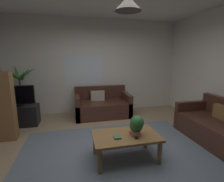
{
  "coord_description": "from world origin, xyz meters",
  "views": [
    {
      "loc": [
        -0.68,
        -2.6,
        1.65
      ],
      "look_at": [
        0.0,
        0.3,
        1.05
      ],
      "focal_mm": 26.4,
      "sensor_mm": 36.0,
      "label": 1
    }
  ],
  "objects_px": {
    "book_on_table_0": "(117,137)",
    "tv_stand": "(19,116)",
    "potted_palm_corner": "(22,95)",
    "tv": "(16,96)",
    "potted_plant_on_table": "(136,124)",
    "pendant_lamp": "(128,3)",
    "couch_under_window": "(102,106)",
    "couch_right_side": "(217,127)",
    "remote_on_table_0": "(136,136)",
    "coffee_table": "(126,139)"
  },
  "relations": [
    {
      "from": "pendant_lamp",
      "to": "potted_plant_on_table",
      "type": "bearing_deg",
      "value": -15.4
    },
    {
      "from": "book_on_table_0",
      "to": "potted_plant_on_table",
      "type": "distance_m",
      "value": 0.37
    },
    {
      "from": "couch_right_side",
      "to": "remote_on_table_0",
      "type": "bearing_deg",
      "value": -81.13
    },
    {
      "from": "couch_under_window",
      "to": "remote_on_table_0",
      "type": "height_order",
      "value": "couch_under_window"
    },
    {
      "from": "book_on_table_0",
      "to": "tv",
      "type": "height_order",
      "value": "tv"
    },
    {
      "from": "coffee_table",
      "to": "remote_on_table_0",
      "type": "height_order",
      "value": "remote_on_table_0"
    },
    {
      "from": "couch_under_window",
      "to": "couch_right_side",
      "type": "distance_m",
      "value": 2.82
    },
    {
      "from": "tv_stand",
      "to": "tv",
      "type": "distance_m",
      "value": 0.51
    },
    {
      "from": "couch_under_window",
      "to": "potted_palm_corner",
      "type": "xyz_separation_m",
      "value": [
        -2.14,
        0.2,
        0.41
      ]
    },
    {
      "from": "potted_plant_on_table",
      "to": "tv_stand",
      "type": "distance_m",
      "value": 3.05
    },
    {
      "from": "book_on_table_0",
      "to": "potted_palm_corner",
      "type": "relative_size",
      "value": 0.08
    },
    {
      "from": "couch_right_side",
      "to": "book_on_table_0",
      "type": "bearing_deg",
      "value": -83.1
    },
    {
      "from": "remote_on_table_0",
      "to": "tv_stand",
      "type": "xyz_separation_m",
      "value": [
        -2.27,
        2.03,
        -0.19
      ]
    },
    {
      "from": "tv_stand",
      "to": "book_on_table_0",
      "type": "bearing_deg",
      "value": -45.28
    },
    {
      "from": "remote_on_table_0",
      "to": "tv",
      "type": "relative_size",
      "value": 0.2
    },
    {
      "from": "book_on_table_0",
      "to": "potted_plant_on_table",
      "type": "height_order",
      "value": "potted_plant_on_table"
    },
    {
      "from": "couch_under_window",
      "to": "book_on_table_0",
      "type": "distance_m",
      "value": 2.26
    },
    {
      "from": "potted_palm_corner",
      "to": "remote_on_table_0",
      "type": "bearing_deg",
      "value": -47.26
    },
    {
      "from": "coffee_table",
      "to": "remote_on_table_0",
      "type": "bearing_deg",
      "value": -38.8
    },
    {
      "from": "potted_palm_corner",
      "to": "book_on_table_0",
      "type": "bearing_deg",
      "value": -50.81
    },
    {
      "from": "book_on_table_0",
      "to": "remote_on_table_0",
      "type": "height_order",
      "value": "book_on_table_0"
    },
    {
      "from": "coffee_table",
      "to": "pendant_lamp",
      "type": "relative_size",
      "value": 2.12
    },
    {
      "from": "coffee_table",
      "to": "potted_plant_on_table",
      "type": "bearing_deg",
      "value": -15.4
    },
    {
      "from": "potted_plant_on_table",
      "to": "pendant_lamp",
      "type": "distance_m",
      "value": 1.79
    },
    {
      "from": "coffee_table",
      "to": "potted_plant_on_table",
      "type": "distance_m",
      "value": 0.3
    },
    {
      "from": "couch_under_window",
      "to": "coffee_table",
      "type": "xyz_separation_m",
      "value": [
        0.02,
        -2.17,
        0.09
      ]
    },
    {
      "from": "tv_stand",
      "to": "pendant_lamp",
      "type": "xyz_separation_m",
      "value": [
        2.14,
        -1.92,
        2.14
      ]
    },
    {
      "from": "tv",
      "to": "couch_under_window",
      "type": "bearing_deg",
      "value": 7.33
    },
    {
      "from": "book_on_table_0",
      "to": "tv_stand",
      "type": "relative_size",
      "value": 0.13
    },
    {
      "from": "couch_under_window",
      "to": "potted_plant_on_table",
      "type": "height_order",
      "value": "couch_under_window"
    },
    {
      "from": "tv_stand",
      "to": "tv",
      "type": "height_order",
      "value": "tv"
    },
    {
      "from": "couch_right_side",
      "to": "coffee_table",
      "type": "distance_m",
      "value": 2.0
    },
    {
      "from": "potted_plant_on_table",
      "to": "pendant_lamp",
      "type": "relative_size",
      "value": 0.66
    },
    {
      "from": "couch_under_window",
      "to": "remote_on_table_0",
      "type": "distance_m",
      "value": 2.29
    },
    {
      "from": "couch_right_side",
      "to": "tv_stand",
      "type": "bearing_deg",
      "value": -112.81
    },
    {
      "from": "tv_stand",
      "to": "pendant_lamp",
      "type": "distance_m",
      "value": 3.59
    },
    {
      "from": "couch_under_window",
      "to": "pendant_lamp",
      "type": "xyz_separation_m",
      "value": [
        0.02,
        -2.17,
        2.12
      ]
    },
    {
      "from": "tv",
      "to": "pendant_lamp",
      "type": "bearing_deg",
      "value": -41.59
    },
    {
      "from": "couch_right_side",
      "to": "book_on_table_0",
      "type": "xyz_separation_m",
      "value": [
        -2.15,
        -0.26,
        0.17
      ]
    },
    {
      "from": "couch_right_side",
      "to": "potted_palm_corner",
      "type": "relative_size",
      "value": 0.99
    },
    {
      "from": "couch_under_window",
      "to": "book_on_table_0",
      "type": "bearing_deg",
      "value": -93.79
    },
    {
      "from": "tv",
      "to": "potted_plant_on_table",
      "type": "bearing_deg",
      "value": -40.18
    },
    {
      "from": "couch_under_window",
      "to": "couch_right_side",
      "type": "height_order",
      "value": "same"
    },
    {
      "from": "book_on_table_0",
      "to": "tv",
      "type": "relative_size",
      "value": 0.14
    },
    {
      "from": "potted_palm_corner",
      "to": "tv_stand",
      "type": "bearing_deg",
      "value": -88.07
    },
    {
      "from": "potted_plant_on_table",
      "to": "tv",
      "type": "relative_size",
      "value": 0.41
    },
    {
      "from": "potted_plant_on_table",
      "to": "pendant_lamp",
      "type": "bearing_deg",
      "value": 164.6
    },
    {
      "from": "potted_plant_on_table",
      "to": "tv_stand",
      "type": "height_order",
      "value": "potted_plant_on_table"
    },
    {
      "from": "couch_under_window",
      "to": "tv",
      "type": "distance_m",
      "value": 2.2
    },
    {
      "from": "coffee_table",
      "to": "book_on_table_0",
      "type": "bearing_deg",
      "value": -155.47
    }
  ]
}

